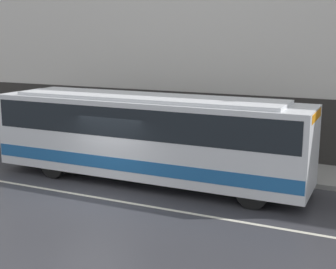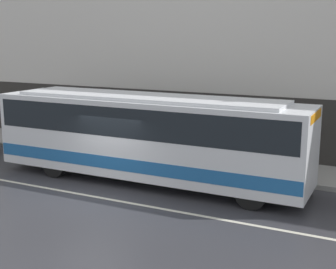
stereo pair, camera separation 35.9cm
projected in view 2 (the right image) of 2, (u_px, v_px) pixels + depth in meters
The scene contains 5 objects.
ground_plane at pixel (94, 197), 15.49m from camera, with size 60.00×60.00×0.00m, color #333338.
sidewalk at pixel (167, 157), 20.21m from camera, with size 60.00×2.81×0.18m.
building_facade at pixel (182, 20), 20.37m from camera, with size 60.00×0.35×12.28m.
lane_stripe at pixel (94, 197), 15.49m from camera, with size 54.00×0.14×0.01m.
transit_bus at pixel (147, 134), 16.78m from camera, with size 11.63×2.49×3.16m.
Camera 2 is at (8.74, -12.12, 5.19)m, focal length 50.00 mm.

